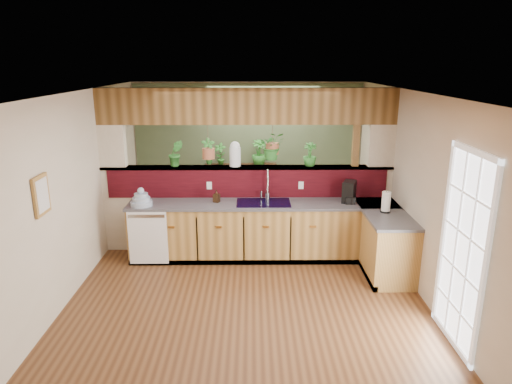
{
  "coord_description": "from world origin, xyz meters",
  "views": [
    {
      "loc": [
        0.07,
        -5.69,
        2.98
      ],
      "look_at": [
        0.13,
        0.7,
        1.15
      ],
      "focal_mm": 32.0,
      "sensor_mm": 36.0,
      "label": 1
    }
  ],
  "objects_px": {
    "faucet": "(267,183)",
    "coffee_maker": "(349,193)",
    "dish_stack": "(141,200)",
    "paper_towel": "(386,202)",
    "glass_jar": "(235,154)",
    "soap_dispenser": "(216,196)",
    "shelving_console": "(241,188)"
  },
  "relations": [
    {
      "from": "coffee_maker",
      "to": "shelving_console",
      "type": "relative_size",
      "value": 0.22
    },
    {
      "from": "coffee_maker",
      "to": "faucet",
      "type": "bearing_deg",
      "value": -163.41
    },
    {
      "from": "faucet",
      "to": "soap_dispenser",
      "type": "xyz_separation_m",
      "value": [
        -0.78,
        -0.11,
        -0.17
      ]
    },
    {
      "from": "paper_towel",
      "to": "glass_jar",
      "type": "bearing_deg",
      "value": 159.04
    },
    {
      "from": "coffee_maker",
      "to": "glass_jar",
      "type": "bearing_deg",
      "value": -168.89
    },
    {
      "from": "coffee_maker",
      "to": "glass_jar",
      "type": "xyz_separation_m",
      "value": [
        -1.76,
        0.35,
        0.54
      ]
    },
    {
      "from": "soap_dispenser",
      "to": "paper_towel",
      "type": "bearing_deg",
      "value": -11.57
    },
    {
      "from": "dish_stack",
      "to": "paper_towel",
      "type": "relative_size",
      "value": 1.0
    },
    {
      "from": "soap_dispenser",
      "to": "shelving_console",
      "type": "relative_size",
      "value": 0.13
    },
    {
      "from": "dish_stack",
      "to": "coffee_maker",
      "type": "height_order",
      "value": "coffee_maker"
    },
    {
      "from": "glass_jar",
      "to": "shelving_console",
      "type": "height_order",
      "value": "glass_jar"
    },
    {
      "from": "dish_stack",
      "to": "coffee_maker",
      "type": "distance_m",
      "value": 3.15
    },
    {
      "from": "soap_dispenser",
      "to": "coffee_maker",
      "type": "bearing_deg",
      "value": -0.51
    },
    {
      "from": "dish_stack",
      "to": "paper_towel",
      "type": "distance_m",
      "value": 3.59
    },
    {
      "from": "coffee_maker",
      "to": "paper_towel",
      "type": "distance_m",
      "value": 0.65
    },
    {
      "from": "soap_dispenser",
      "to": "paper_towel",
      "type": "xyz_separation_m",
      "value": [
        2.46,
        -0.5,
        0.05
      ]
    },
    {
      "from": "paper_towel",
      "to": "glass_jar",
      "type": "height_order",
      "value": "glass_jar"
    },
    {
      "from": "soap_dispenser",
      "to": "glass_jar",
      "type": "height_order",
      "value": "glass_jar"
    },
    {
      "from": "dish_stack",
      "to": "glass_jar",
      "type": "bearing_deg",
      "value": 19.93
    },
    {
      "from": "faucet",
      "to": "coffee_maker",
      "type": "relative_size",
      "value": 1.55
    },
    {
      "from": "dish_stack",
      "to": "shelving_console",
      "type": "bearing_deg",
      "value": 59.18
    },
    {
      "from": "faucet",
      "to": "paper_towel",
      "type": "xyz_separation_m",
      "value": [
        1.68,
        -0.61,
        -0.12
      ]
    },
    {
      "from": "soap_dispenser",
      "to": "glass_jar",
      "type": "relative_size",
      "value": 0.49
    },
    {
      "from": "dish_stack",
      "to": "soap_dispenser",
      "type": "xyz_separation_m",
      "value": [
        1.11,
        0.17,
        0.01
      ]
    },
    {
      "from": "soap_dispenser",
      "to": "glass_jar",
      "type": "distance_m",
      "value": 0.73
    },
    {
      "from": "coffee_maker",
      "to": "glass_jar",
      "type": "relative_size",
      "value": 0.82
    },
    {
      "from": "dish_stack",
      "to": "soap_dispenser",
      "type": "height_order",
      "value": "dish_stack"
    },
    {
      "from": "faucet",
      "to": "coffee_maker",
      "type": "distance_m",
      "value": 1.27
    },
    {
      "from": "coffee_maker",
      "to": "paper_towel",
      "type": "height_order",
      "value": "coffee_maker"
    },
    {
      "from": "soap_dispenser",
      "to": "coffee_maker",
      "type": "height_order",
      "value": "coffee_maker"
    },
    {
      "from": "faucet",
      "to": "glass_jar",
      "type": "distance_m",
      "value": 0.69
    },
    {
      "from": "glass_jar",
      "to": "shelving_console",
      "type": "bearing_deg",
      "value": 88.71
    }
  ]
}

